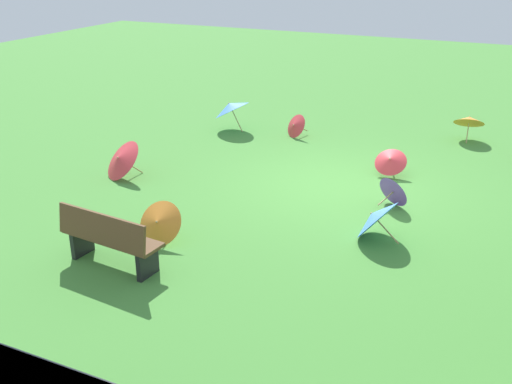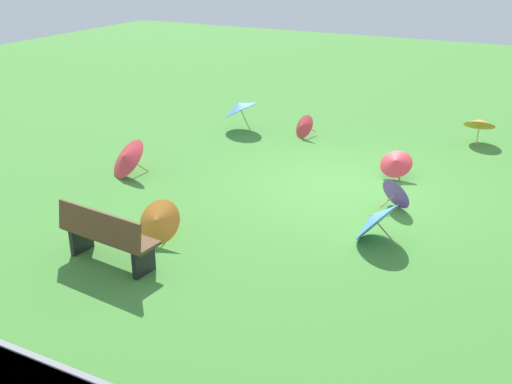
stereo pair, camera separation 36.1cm
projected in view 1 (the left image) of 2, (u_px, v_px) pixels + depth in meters
ground at (338, 186)px, 11.77m from camera, size 40.00×40.00×0.00m
park_bench at (109, 239)px, 8.69m from camera, size 1.64×0.63×0.90m
parasol_purple_0 at (395, 190)px, 10.78m from camera, size 0.71×0.68×0.61m
parasol_blue_0 at (231, 107)px, 15.04m from camera, size 0.96×0.98×0.92m
parasol_red_0 at (120, 159)px, 12.06m from camera, size 1.12×1.05×0.78m
parasol_orange_0 at (159, 223)px, 9.45m from camera, size 0.76×0.75×0.68m
parasol_orange_1 at (469, 120)px, 14.32m from camera, size 0.78×0.77×0.74m
parasol_red_1 at (295, 126)px, 14.64m from camera, size 0.69×0.65×0.57m
parasol_red_2 at (390, 160)px, 12.16m from camera, size 0.68×0.62×0.59m
parasol_blue_1 at (374, 217)px, 9.54m from camera, size 0.85×0.98×0.78m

